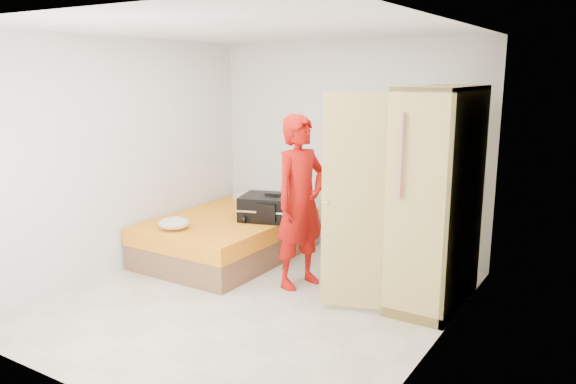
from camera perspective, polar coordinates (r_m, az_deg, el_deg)
The scene contains 7 objects.
room at distance 5.34m, azimuth -3.47°, elevation 2.11°, with size 4.00×4.02×2.60m.
bed at distance 6.89m, azimuth -6.14°, elevation -4.60°, with size 1.42×2.02×0.50m.
wardrobe at distance 5.51m, azimuth 14.28°, elevation -1.14°, with size 1.15×1.35×2.10m.
person at distance 5.81m, azimuth 1.28°, elevation -1.02°, with size 0.66×0.43×1.81m, color red.
suitcase at distance 6.67m, azimuth -1.58°, elevation -1.61°, with size 0.87×0.73×0.32m.
round_cushion at distance 6.41m, azimuth -11.49°, elevation -3.13°, with size 0.35×0.35×0.13m, color silver.
pillow at distance 7.59m, azimuth -3.37°, elevation -0.67°, with size 0.55×0.28×0.10m, color silver.
Camera 1 is at (3.06, -4.28, 2.22)m, focal length 35.00 mm.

